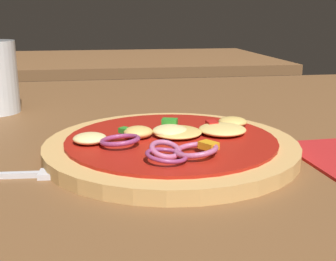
{
  "coord_description": "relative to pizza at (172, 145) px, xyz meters",
  "views": [
    {
      "loc": [
        -0.12,
        -0.44,
        0.17
      ],
      "look_at": [
        -0.05,
        0.01,
        0.05
      ],
      "focal_mm": 46.48,
      "sensor_mm": 36.0,
      "label": 1
    }
  ],
  "objects": [
    {
      "name": "dining_table",
      "position": [
        0.05,
        0.01,
        -0.02
      ],
      "size": [
        1.26,
        1.06,
        0.03
      ],
      "color": "brown",
      "rests_on": "ground"
    },
    {
      "name": "pizza",
      "position": [
        0.0,
        0.0,
        0.0
      ],
      "size": [
        0.26,
        0.26,
        0.03
      ],
      "color": "tan",
      "rests_on": "dining_table"
    },
    {
      "name": "fork",
      "position": [
        -0.16,
        -0.04,
        -0.01
      ],
      "size": [
        0.19,
        0.03,
        0.01
      ],
      "color": "silver",
      "rests_on": "dining_table"
    },
    {
      "name": "background_table",
      "position": [
        0.06,
        1.05,
        -0.02
      ],
      "size": [
        0.9,
        0.62,
        0.03
      ],
      "color": "brown",
      "rests_on": "ground"
    }
  ]
}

